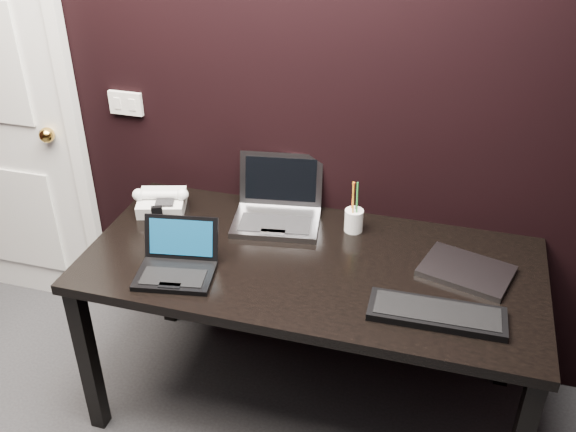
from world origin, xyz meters
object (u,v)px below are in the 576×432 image
(desk_phone, at_px, (162,202))
(pen_cup, at_px, (354,219))
(netbook, at_px, (177,264))
(mobile_phone, at_px, (158,220))
(silver_laptop, at_px, (277,210))
(closed_laptop, at_px, (466,271))
(ext_keyboard, at_px, (437,314))
(desk, at_px, (311,278))

(desk_phone, height_order, pen_cup, pen_cup)
(netbook, bearing_deg, mobile_phone, 127.39)
(mobile_phone, bearing_deg, desk_phone, 108.46)
(desk_phone, relative_size, pen_cup, 1.10)
(silver_laptop, xyz_separation_m, mobile_phone, (-0.45, -0.19, -0.01))
(closed_laptop, xyz_separation_m, pen_cup, (-0.45, 0.17, 0.04))
(netbook, xyz_separation_m, silver_laptop, (0.24, 0.45, 0.01))
(silver_laptop, bearing_deg, ext_keyboard, -33.18)
(mobile_phone, relative_size, pen_cup, 0.42)
(desk, height_order, mobile_phone, mobile_phone)
(ext_keyboard, distance_m, pen_cup, 0.58)
(netbook, distance_m, desk_phone, 0.46)
(closed_laptop, distance_m, pen_cup, 0.48)
(desk, relative_size, closed_laptop, 4.71)
(closed_laptop, height_order, desk_phone, desk_phone)
(ext_keyboard, bearing_deg, netbook, -179.68)
(ext_keyboard, relative_size, closed_laptop, 1.25)
(desk, bearing_deg, closed_laptop, 8.04)
(desk, xyz_separation_m, desk_phone, (-0.69, 0.19, 0.12))
(closed_laptop, distance_m, mobile_phone, 1.21)
(closed_laptop, bearing_deg, mobile_phone, -179.21)
(mobile_phone, xyz_separation_m, pen_cup, (0.76, 0.19, 0.02))
(desk, xyz_separation_m, pen_cup, (0.11, 0.25, 0.13))
(netbook, height_order, desk_phone, netbook)
(ext_keyboard, bearing_deg, mobile_phone, 167.00)
(ext_keyboard, xyz_separation_m, closed_laptop, (0.08, 0.28, -0.00))
(netbook, height_order, silver_laptop, silver_laptop)
(netbook, relative_size, pen_cup, 1.42)
(netbook, xyz_separation_m, closed_laptop, (1.01, 0.28, -0.03))
(silver_laptop, xyz_separation_m, pen_cup, (0.32, 0.01, 0.01))
(mobile_phone, bearing_deg, closed_laptop, 0.79)
(mobile_phone, bearing_deg, netbook, -52.61)
(ext_keyboard, height_order, closed_laptop, ext_keyboard)
(silver_laptop, height_order, ext_keyboard, silver_laptop)
(ext_keyboard, xyz_separation_m, mobile_phone, (-1.13, 0.26, 0.02))
(desk_phone, height_order, mobile_phone, desk_phone)
(desk, relative_size, pen_cup, 7.78)
(closed_laptop, height_order, pen_cup, pen_cup)
(desk, height_order, closed_laptop, closed_laptop)
(desk_phone, xyz_separation_m, mobile_phone, (0.04, -0.13, -0.01))
(silver_laptop, height_order, closed_laptop, silver_laptop)
(desk, bearing_deg, desk_phone, 164.89)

